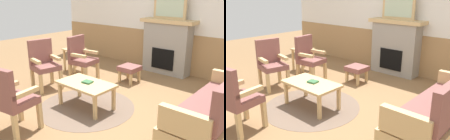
# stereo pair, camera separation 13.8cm
# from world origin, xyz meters

# --- Properties ---
(ground_plane) EXTENTS (14.00, 14.00, 0.00)m
(ground_plane) POSITION_xyz_m (0.00, 0.00, 0.00)
(ground_plane) COLOR olive
(wall_back) EXTENTS (7.20, 0.14, 2.70)m
(wall_back) POSITION_xyz_m (0.00, 2.60, 1.31)
(wall_back) COLOR white
(wall_back) RESTS_ON ground_plane
(fireplace) EXTENTS (1.30, 0.44, 1.28)m
(fireplace) POSITION_xyz_m (0.00, 2.35, 0.65)
(fireplace) COLOR gray
(fireplace) RESTS_ON ground_plane
(framed_picture) EXTENTS (0.80, 0.04, 0.56)m
(framed_picture) POSITION_xyz_m (0.00, 2.35, 1.56)
(framed_picture) COLOR tan
(framed_picture) RESTS_ON fireplace
(couch) EXTENTS (0.70, 1.80, 0.98)m
(couch) POSITION_xyz_m (1.84, 0.30, 0.40)
(couch) COLOR tan
(couch) RESTS_ON ground_plane
(coffee_table) EXTENTS (0.96, 0.56, 0.44)m
(coffee_table) POSITION_xyz_m (-0.10, -0.21, 0.39)
(coffee_table) COLOR tan
(coffee_table) RESTS_ON ground_plane
(round_rug) EXTENTS (1.64, 1.64, 0.01)m
(round_rug) POSITION_xyz_m (-0.10, -0.21, 0.00)
(round_rug) COLOR brown
(round_rug) RESTS_ON ground_plane
(book_on_table) EXTENTS (0.18, 0.15, 0.03)m
(book_on_table) POSITION_xyz_m (-0.08, -0.18, 0.46)
(book_on_table) COLOR #33663D
(book_on_table) RESTS_ON coffee_table
(footstool) EXTENTS (0.40, 0.40, 0.36)m
(footstool) POSITION_xyz_m (-0.29, 1.26, 0.28)
(footstool) COLOR tan
(footstool) RESTS_ON ground_plane
(armchair_near_fireplace) EXTENTS (0.56, 0.56, 0.98)m
(armchair_near_fireplace) POSITION_xyz_m (-1.40, -0.12, 0.54)
(armchair_near_fireplace) COLOR tan
(armchair_near_fireplace) RESTS_ON ground_plane
(armchair_by_window_left) EXTENTS (0.54, 0.54, 0.98)m
(armchair_by_window_left) POSITION_xyz_m (-1.15, 0.66, 0.54)
(armchair_by_window_left) COLOR tan
(armchair_by_window_left) RESTS_ON ground_plane
(armchair_front_left) EXTENTS (0.55, 0.55, 0.98)m
(armchair_front_left) POSITION_xyz_m (-0.27, -1.43, 0.54)
(armchair_front_left) COLOR tan
(armchair_front_left) RESTS_ON ground_plane
(side_table) EXTENTS (0.44, 0.44, 0.55)m
(side_table) POSITION_xyz_m (-1.82, 1.06, 0.43)
(side_table) COLOR tan
(side_table) RESTS_ON ground_plane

